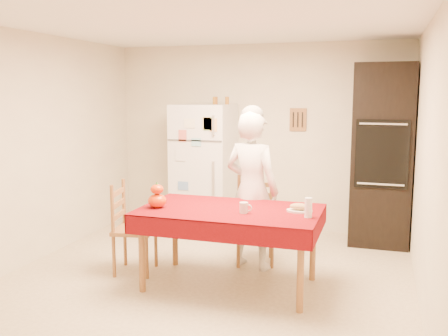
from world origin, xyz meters
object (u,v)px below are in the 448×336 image
at_px(bread_plate, 299,211).
at_px(pumpkin_lower, 157,201).
at_px(refrigerator, 204,168).
at_px(dining_table, 230,216).
at_px(oven_cabinet, 382,155).
at_px(seated_woman, 252,190).
at_px(chair_far, 255,216).
at_px(chair_left, 129,224).
at_px(coffee_mug, 244,208).
at_px(wine_glass, 308,208).

bearing_deg(bread_plate, pumpkin_lower, -169.79).
bearing_deg(refrigerator, dining_table, -63.21).
bearing_deg(oven_cabinet, refrigerator, -178.82).
bearing_deg(oven_cabinet, seated_woman, -134.69).
relative_size(chair_far, pumpkin_lower, 5.36).
bearing_deg(pumpkin_lower, chair_left, 153.55).
bearing_deg(bread_plate, oven_cabinet, 68.73).
height_order(pumpkin_lower, bread_plate, pumpkin_lower).
height_order(seated_woman, coffee_mug, seated_woman).
distance_m(dining_table, seated_woman, 0.60).
relative_size(oven_cabinet, seated_woman, 1.32).
distance_m(oven_cabinet, bread_plate, 1.97).
height_order(chair_left, coffee_mug, chair_left).
bearing_deg(refrigerator, chair_left, -95.84).
height_order(dining_table, pumpkin_lower, pumpkin_lower).
bearing_deg(seated_woman, bread_plate, 153.85).
bearing_deg(bread_plate, chair_far, 130.40).
xyz_separation_m(dining_table, pumpkin_lower, (-0.68, -0.16, 0.14)).
relative_size(refrigerator, bread_plate, 7.08).
distance_m(chair_far, wine_glass, 1.18).
xyz_separation_m(wine_glass, bread_plate, (-0.11, 0.18, -0.08)).
distance_m(oven_cabinet, chair_left, 3.13).
height_order(seated_woman, pumpkin_lower, seated_woman).
height_order(oven_cabinet, coffee_mug, oven_cabinet).
xyz_separation_m(dining_table, bread_plate, (0.65, 0.08, 0.08)).
xyz_separation_m(coffee_mug, bread_plate, (0.48, 0.20, -0.04)).
relative_size(dining_table, chair_left, 1.79).
bearing_deg(wine_glass, dining_table, 172.26).
xyz_separation_m(oven_cabinet, dining_table, (-1.35, -1.89, -0.41)).
bearing_deg(bread_plate, coffee_mug, -157.12).
distance_m(pumpkin_lower, wine_glass, 1.44).
distance_m(seated_woman, wine_glass, 0.98).
bearing_deg(dining_table, oven_cabinet, 54.43).
xyz_separation_m(oven_cabinet, bread_plate, (-0.70, -1.81, -0.33)).
bearing_deg(dining_table, pumpkin_lower, -166.88).
height_order(oven_cabinet, bread_plate, oven_cabinet).
bearing_deg(dining_table, wine_glass, -7.74).
bearing_deg(pumpkin_lower, chair_far, 52.14).
relative_size(chair_left, seated_woman, 0.57).
height_order(refrigerator, pumpkin_lower, refrigerator).
bearing_deg(dining_table, chair_far, 86.35).
distance_m(chair_left, coffee_mug, 1.33).
bearing_deg(chair_left, bread_plate, -99.95).
xyz_separation_m(coffee_mug, pumpkin_lower, (-0.85, -0.04, 0.02)).
xyz_separation_m(refrigerator, chair_far, (0.98, -1.06, -0.34)).
relative_size(chair_left, pumpkin_lower, 5.36).
xyz_separation_m(chair_left, seated_woman, (1.17, 0.53, 0.33)).
bearing_deg(chair_far, pumpkin_lower, -142.82).
bearing_deg(chair_far, wine_glass, -66.46).
xyz_separation_m(dining_table, seated_woman, (0.06, 0.58, 0.14)).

